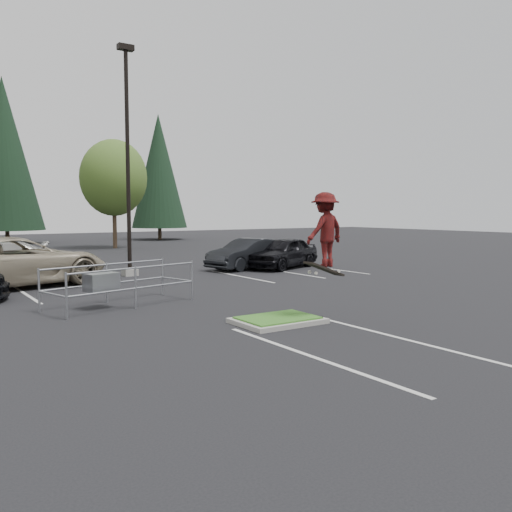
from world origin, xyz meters
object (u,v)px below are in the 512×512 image
cart_corral (106,281)px  car_l_tan (14,262)px  light_pole (128,174)px  decid_c (113,180)px  skateboarder (325,230)px  car_far_silver (0,256)px  conif_c (159,171)px  conif_b (4,154)px  car_r_black (283,252)px  car_r_charc (248,254)px

cart_corral → car_l_tan: (-1.50, 6.28, 0.17)m
light_pole → decid_c: 18.67m
skateboarder → cart_corral: bearing=-60.6°
skateboarder → car_far_silver: skateboarder is taller
skateboarder → car_l_tan: (-5.70, 11.40, -1.44)m
conif_c → conif_b: bearing=175.9°
car_r_black → cart_corral: bearing=-83.5°
light_pole → car_l_tan: light_pole is taller
skateboarder → car_r_charc: (5.30, 11.94, -1.65)m
conif_b → car_l_tan: size_ratio=2.08×
car_l_tan → decid_c: bearing=-44.0°
conif_c → car_far_silver: bearing=-129.9°
decid_c → cart_corral: (-8.99, -25.16, -4.45)m
conif_b → car_r_black: 31.63m
light_pole → decid_c: (5.49, 17.83, 0.69)m
conif_c → car_r_charc: bearing=-105.0°
skateboarder → conif_c: bearing=-117.7°
car_r_black → car_far_silver: (-12.15, 7.22, -0.11)m
light_pole → car_far_silver: 8.42m
conif_b → conif_c: conif_b is taller
skateboarder → decid_c: bearing=-108.9°
decid_c → car_l_tan: decid_c is taller
car_far_silver → decid_c: bearing=154.8°
car_r_charc → car_r_black: size_ratio=0.99×
light_pole → conif_b: bearing=91.0°
decid_c → car_r_charc: 18.88m
cart_corral → car_far_silver: (-0.96, 13.32, -0.12)m
decid_c → car_r_black: decid_c is taller
conif_b → decid_c: bearing=-60.7°
decid_c → car_r_charc: size_ratio=1.82×
conif_c → skateboarder: 42.18m
conif_b → car_far_silver: size_ratio=3.06×
light_pole → car_r_charc: (6.00, -0.50, -3.80)m
conif_b → skateboarder: bearing=-88.3°
decid_c → car_l_tan: 22.02m
light_pole → car_r_black: 8.65m
decid_c → skateboarder: size_ratio=3.73×
light_pole → conif_c: (13.50, 27.50, 2.29)m
light_pole → car_far_silver: bearing=126.6°
light_pole → conif_b: (-0.50, 28.50, 3.29)m
conif_b → car_r_charc: 30.55m
car_far_silver → car_r_black: bearing=74.1°
conif_b → skateboarder: 41.32m
cart_corral → car_r_black: size_ratio=1.02×
conif_b → car_far_silver: bearing=-100.0°
conif_b → cart_corral: 36.63m
decid_c → skateboarder: bearing=-99.0°
cart_corral → car_r_charc: 11.69m
light_pole → decid_c: bearing=72.9°
light_pole → skateboarder: bearing=-86.8°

